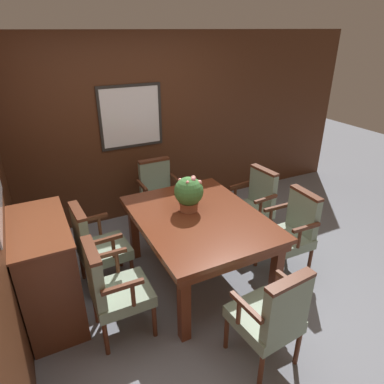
{
  "coord_description": "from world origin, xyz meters",
  "views": [
    {
      "loc": [
        -1.25,
        -2.46,
        2.46
      ],
      "look_at": [
        0.16,
        0.32,
        0.97
      ],
      "focal_mm": 32.0,
      "sensor_mm": 36.0,
      "label": 1
    }
  ],
  "objects_px": {
    "chair_head_far": "(159,193)",
    "chair_head_near": "(272,315)",
    "dining_table": "(199,224)",
    "chair_left_near": "(112,287)",
    "chair_left_far": "(96,244)",
    "sideboard_cabinet": "(48,271)",
    "potted_plant": "(189,193)",
    "chair_right_near": "(292,230)",
    "chair_right_far": "(254,203)"
  },
  "relations": [
    {
      "from": "dining_table",
      "to": "chair_left_far",
      "type": "relative_size",
      "value": 1.65
    },
    {
      "from": "dining_table",
      "to": "chair_head_near",
      "type": "height_order",
      "value": "chair_head_near"
    },
    {
      "from": "potted_plant",
      "to": "chair_left_far",
      "type": "bearing_deg",
      "value": 167.91
    },
    {
      "from": "dining_table",
      "to": "chair_head_near",
      "type": "bearing_deg",
      "value": -90.05
    },
    {
      "from": "chair_head_far",
      "to": "dining_table",
      "type": "bearing_deg",
      "value": -91.18
    },
    {
      "from": "chair_left_near",
      "to": "potted_plant",
      "type": "bearing_deg",
      "value": -62.45
    },
    {
      "from": "chair_left_near",
      "to": "chair_left_far",
      "type": "bearing_deg",
      "value": -1.29
    },
    {
      "from": "chair_head_far",
      "to": "chair_left_near",
      "type": "xyz_separation_m",
      "value": [
        -1.02,
        -1.51,
        0.0
      ]
    },
    {
      "from": "chair_head_near",
      "to": "potted_plant",
      "type": "relative_size",
      "value": 2.5
    },
    {
      "from": "dining_table",
      "to": "chair_right_near",
      "type": "relative_size",
      "value": 1.65
    },
    {
      "from": "chair_left_far",
      "to": "potted_plant",
      "type": "height_order",
      "value": "potted_plant"
    },
    {
      "from": "dining_table",
      "to": "sideboard_cabinet",
      "type": "relative_size",
      "value": 1.58
    },
    {
      "from": "chair_head_far",
      "to": "sideboard_cabinet",
      "type": "height_order",
      "value": "sideboard_cabinet"
    },
    {
      "from": "dining_table",
      "to": "chair_left_near",
      "type": "relative_size",
      "value": 1.65
    },
    {
      "from": "chair_right_near",
      "to": "chair_head_near",
      "type": "height_order",
      "value": "same"
    },
    {
      "from": "chair_head_near",
      "to": "chair_left_near",
      "type": "height_order",
      "value": "same"
    },
    {
      "from": "chair_left_far",
      "to": "sideboard_cabinet",
      "type": "bearing_deg",
      "value": 110.45
    },
    {
      "from": "chair_right_far",
      "to": "chair_left_near",
      "type": "bearing_deg",
      "value": -75.4
    },
    {
      "from": "chair_head_far",
      "to": "chair_head_near",
      "type": "height_order",
      "value": "same"
    },
    {
      "from": "dining_table",
      "to": "chair_left_far",
      "type": "xyz_separation_m",
      "value": [
        -0.97,
        0.36,
        -0.16
      ]
    },
    {
      "from": "chair_right_near",
      "to": "chair_left_near",
      "type": "xyz_separation_m",
      "value": [
        -1.95,
        -0.01,
        0.0
      ]
    },
    {
      "from": "chair_right_near",
      "to": "chair_head_far",
      "type": "distance_m",
      "value": 1.76
    },
    {
      "from": "sideboard_cabinet",
      "to": "dining_table",
      "type": "bearing_deg",
      "value": -5.89
    },
    {
      "from": "chair_right_near",
      "to": "chair_head_far",
      "type": "bearing_deg",
      "value": -146.54
    },
    {
      "from": "chair_right_near",
      "to": "sideboard_cabinet",
      "type": "relative_size",
      "value": 0.96
    },
    {
      "from": "sideboard_cabinet",
      "to": "potted_plant",
      "type": "bearing_deg",
      "value": 0.34
    },
    {
      "from": "chair_right_far",
      "to": "potted_plant",
      "type": "xyz_separation_m",
      "value": [
        -1.0,
        -0.21,
        0.45
      ]
    },
    {
      "from": "potted_plant",
      "to": "sideboard_cabinet",
      "type": "bearing_deg",
      "value": -179.66
    },
    {
      "from": "dining_table",
      "to": "chair_left_near",
      "type": "xyz_separation_m",
      "value": [
        -0.99,
        -0.34,
        -0.16
      ]
    },
    {
      "from": "chair_head_near",
      "to": "potted_plant",
      "type": "height_order",
      "value": "potted_plant"
    },
    {
      "from": "potted_plant",
      "to": "sideboard_cabinet",
      "type": "height_order",
      "value": "potted_plant"
    },
    {
      "from": "chair_head_near",
      "to": "chair_left_near",
      "type": "xyz_separation_m",
      "value": [
        -0.99,
        0.85,
        0.0
      ]
    },
    {
      "from": "chair_right_near",
      "to": "potted_plant",
      "type": "distance_m",
      "value": 1.19
    },
    {
      "from": "chair_head_far",
      "to": "chair_left_near",
      "type": "bearing_deg",
      "value": -123.89
    },
    {
      "from": "chair_head_near",
      "to": "chair_right_far",
      "type": "xyz_separation_m",
      "value": [
        0.97,
        1.55,
        0.0
      ]
    },
    {
      "from": "dining_table",
      "to": "chair_head_far",
      "type": "height_order",
      "value": "chair_head_far"
    },
    {
      "from": "chair_left_near",
      "to": "sideboard_cabinet",
      "type": "distance_m",
      "value": 0.67
    },
    {
      "from": "chair_right_far",
      "to": "sideboard_cabinet",
      "type": "relative_size",
      "value": 0.96
    },
    {
      "from": "chair_right_near",
      "to": "chair_head_near",
      "type": "relative_size",
      "value": 1.0
    },
    {
      "from": "potted_plant",
      "to": "chair_head_near",
      "type": "bearing_deg",
      "value": -88.69
    },
    {
      "from": "chair_right_near",
      "to": "potted_plant",
      "type": "xyz_separation_m",
      "value": [
        -0.99,
        0.48,
        0.45
      ]
    },
    {
      "from": "chair_left_far",
      "to": "chair_right_far",
      "type": "bearing_deg",
      "value": -92.87
    },
    {
      "from": "dining_table",
      "to": "chair_right_near",
      "type": "height_order",
      "value": "chair_right_near"
    },
    {
      "from": "chair_head_far",
      "to": "chair_right_near",
      "type": "bearing_deg",
      "value": -57.83
    },
    {
      "from": "potted_plant",
      "to": "chair_head_far",
      "type": "bearing_deg",
      "value": 86.62
    },
    {
      "from": "chair_head_far",
      "to": "chair_right_far",
      "type": "xyz_separation_m",
      "value": [
        0.94,
        -0.81,
        0.0
      ]
    },
    {
      "from": "chair_head_near",
      "to": "chair_left_near",
      "type": "distance_m",
      "value": 1.31
    },
    {
      "from": "dining_table",
      "to": "sideboard_cabinet",
      "type": "distance_m",
      "value": 1.47
    },
    {
      "from": "chair_right_near",
      "to": "chair_head_near",
      "type": "distance_m",
      "value": 1.29
    },
    {
      "from": "chair_left_near",
      "to": "chair_right_far",
      "type": "height_order",
      "value": "same"
    }
  ]
}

